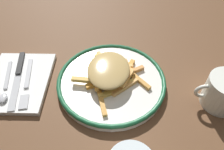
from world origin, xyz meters
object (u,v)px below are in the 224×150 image
napkin (19,81)px  spoon (6,88)px  fries_heap (111,72)px  knife (19,74)px  plate (112,81)px  fork (28,82)px  coffee_mug (224,92)px

napkin → spoon: bearing=57.4°
fries_heap → knife: fries_heap is taller
spoon → fries_heap: bearing=-172.8°
plate → fork: 0.23m
spoon → napkin: bearing=-122.6°
napkin → knife: 0.02m
plate → coffee_mug: coffee_mug is taller
napkin → fork: (-0.03, 0.01, 0.01)m
plate → knife: (0.26, -0.03, 0.00)m
napkin → fork: 0.03m
knife → plate: bearing=174.5°
plate → fork: bearing=1.5°
plate → knife: plate is taller
fries_heap → fork: fries_heap is taller
plate → fork: size_ratio=1.68×
fries_heap → spoon: 0.28m
plate → fries_heap: fries_heap is taller
napkin → spoon: spoon is taller
plate → coffee_mug: 0.28m
spoon → coffee_mug: size_ratio=1.24×
napkin → coffee_mug: bearing=172.6°
fries_heap → napkin: fries_heap is taller
knife → fork: bearing=136.1°
fries_heap → spoon: fries_heap is taller
fork → knife: size_ratio=0.84×
fork → spoon: 0.06m
fries_heap → napkin: bearing=0.2°
plate → spoon: (0.28, 0.03, 0.00)m
napkin → coffee_mug: size_ratio=1.74×
fork → spoon: (0.05, 0.02, 0.00)m
fries_heap → knife: size_ratio=1.00×
napkin → knife: knife is taller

